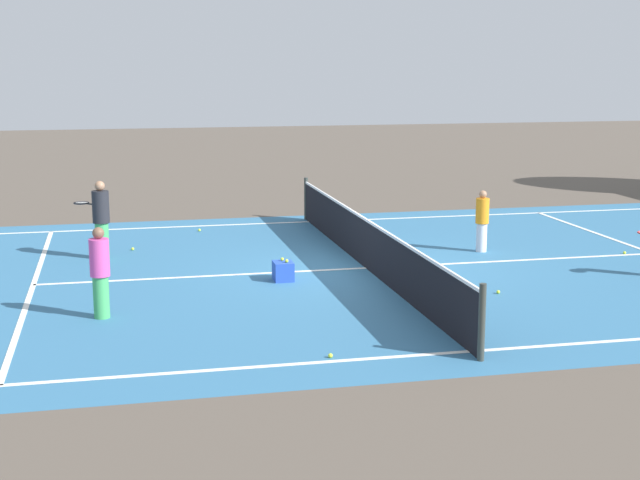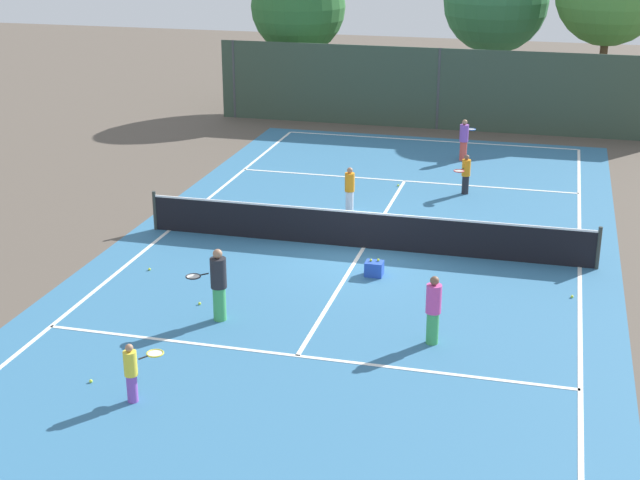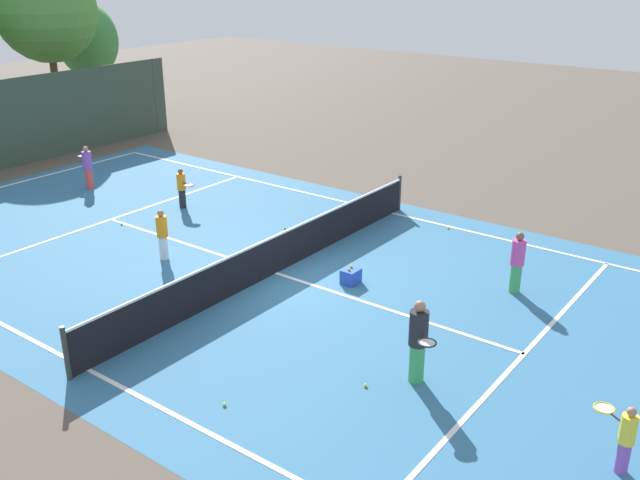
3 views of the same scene
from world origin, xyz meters
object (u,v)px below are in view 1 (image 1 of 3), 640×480
Objects in this scene: tennis_ball_0 at (625,253)px; tennis_ball_1 at (498,292)px; player_4 at (100,272)px; tennis_ball_2 at (330,356)px; ball_crate at (283,271)px; tennis_ball_4 at (133,249)px; player_2 at (101,219)px; tennis_ball_3 at (199,230)px; player_5 at (482,220)px.

tennis_ball_0 is 1.00× the size of tennis_ball_1.
player_4 is 22.57× the size of tennis_ball_2.
ball_crate reaches higher than tennis_ball_4.
tennis_ball_4 is (-2.73, -10.30, 0.00)m from tennis_ball_0.
tennis_ball_0 is 1.00× the size of tennis_ball_2.
player_2 is at bearing -129.45° from ball_crate.
tennis_ball_1 is 1.00× the size of tennis_ball_4.
player_4 is 3.87m from ball_crate.
player_4 reaches higher than ball_crate.
tennis_ball_4 is at bearing -39.86° from tennis_ball_3.
player_4 is 8.77m from player_5.
player_4 is 22.57× the size of tennis_ball_0.
player_4 reaches higher than tennis_ball_2.
player_5 is at bearing 76.41° from tennis_ball_4.
tennis_ball_3 is at bearing 140.14° from tennis_ball_4.
player_2 is at bearing -123.64° from tennis_ball_1.
tennis_ball_0 is at bearing 124.90° from tennis_ball_2.
tennis_ball_2 is 8.54m from tennis_ball_4.
tennis_ball_4 is at bearing 173.50° from player_4.
tennis_ball_0 is 10.66m from tennis_ball_4.
tennis_ball_2 is (6.37, -4.88, -0.65)m from player_5.
player_5 is at bearing -107.95° from tennis_ball_0.
tennis_ball_0 is at bearing 122.68° from tennis_ball_1.
ball_crate is (1.68, -4.69, -0.50)m from player_5.
player_4 is at bearing -76.44° from tennis_ball_0.
tennis_ball_1 is at bearing 32.47° from tennis_ball_3.
player_2 is 8.11m from player_5.
player_2 reaches higher than tennis_ball_2.
tennis_ball_3 and tennis_ball_4 have the same top height.
player_5 reaches higher than tennis_ball_3.
tennis_ball_3 is at bearing -147.53° from tennis_ball_1.
player_4 is at bearing -65.98° from player_5.
tennis_ball_3 is (-7.32, 2.25, -0.73)m from player_4.
tennis_ball_4 is at bearing -130.27° from tennis_ball_1.
player_2 reaches higher than tennis_ball_3.
player_2 reaches higher than tennis_ball_1.
tennis_ball_4 is (-5.31, -6.27, 0.00)m from tennis_ball_1.
player_5 is 20.32× the size of tennis_ball_2.
player_5 is at bearing 142.52° from tennis_ball_2.
tennis_ball_2 is (5.43, -7.78, 0.00)m from tennis_ball_0.
tennis_ball_0 is (0.94, 2.90, -0.65)m from player_5.
player_2 is 8.12m from tennis_ball_2.
tennis_ball_3 is (-2.68, 2.28, -0.81)m from player_2.
player_2 is 8.34m from tennis_ball_1.
tennis_ball_1 is (2.59, -4.03, 0.00)m from tennis_ball_0.
tennis_ball_4 is (1.97, -1.64, 0.00)m from tennis_ball_3.
player_4 is at bearing -17.09° from tennis_ball_3.
player_2 is 4.39m from ball_crate.
player_2 is 1.10× the size of player_4.
player_2 is at bearing -179.66° from player_4.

